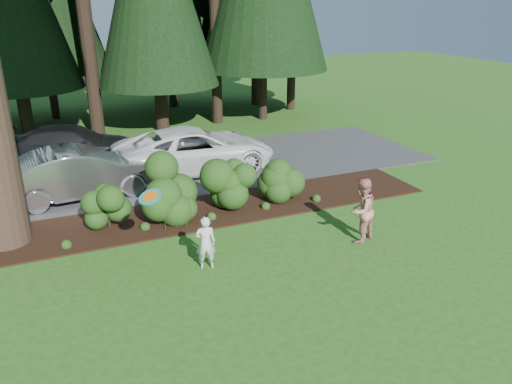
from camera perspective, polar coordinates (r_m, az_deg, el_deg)
ground at (r=12.14m, az=-4.78°, el=-8.61°), size 80.00×80.00×0.00m
mulch_bed at (r=14.93m, az=-8.82°, el=-2.72°), size 16.00×2.50×0.05m
driveway at (r=18.81m, az=-12.20°, el=2.14°), size 22.00×6.00×0.03m
shrub_row at (r=14.72m, az=-5.99°, el=0.37°), size 6.53×1.60×1.61m
lily_cluster at (r=13.92m, az=-9.21°, el=-2.46°), size 0.69×0.09×0.57m
car_silver_wagon at (r=16.83m, az=-19.33°, el=2.09°), size 5.08×2.21×1.63m
car_white_suv at (r=18.46m, az=-6.97°, el=4.81°), size 5.92×2.83×1.63m
car_dark_suv at (r=20.54m, az=-20.16°, el=5.08°), size 5.32×3.11×1.45m
child at (r=11.85m, az=-5.78°, el=-5.78°), size 0.55×0.43×1.33m
adult at (r=13.29m, az=11.95°, el=-2.08°), size 1.04×0.94×1.74m
frisbee at (r=10.98m, az=-12.02°, el=-0.53°), size 0.53×0.50×0.30m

